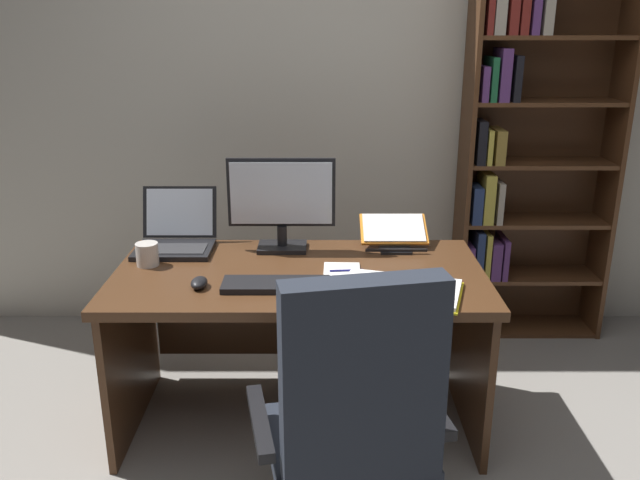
{
  "coord_description": "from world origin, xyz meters",
  "views": [
    {
      "loc": [
        -0.1,
        -1.78,
        1.72
      ],
      "look_at": [
        -0.11,
        0.71,
        0.88
      ],
      "focal_mm": 36.79,
      "sensor_mm": 36.0,
      "label": 1
    }
  ],
  "objects_px": {
    "computer_mouse": "(202,283)",
    "open_binder": "(403,290)",
    "notepad": "(345,272)",
    "office_chair": "(355,446)",
    "bookshelf": "(525,161)",
    "desk": "(303,306)",
    "laptop": "(179,237)",
    "keyboard": "(279,285)",
    "monitor": "(284,204)",
    "reading_stand_with_book": "(397,233)",
    "coffee_mug": "(150,254)",
    "pen": "(350,270)"
  },
  "relations": [
    {
      "from": "keyboard",
      "to": "open_binder",
      "type": "xyz_separation_m",
      "value": [
        0.48,
        -0.05,
        -0.0
      ]
    },
    {
      "from": "desk",
      "to": "notepad",
      "type": "relative_size",
      "value": 7.34
    },
    {
      "from": "office_chair",
      "to": "coffee_mug",
      "type": "xyz_separation_m",
      "value": [
        -0.84,
        0.87,
        0.33
      ]
    },
    {
      "from": "office_chair",
      "to": "open_binder",
      "type": "height_order",
      "value": "office_chair"
    },
    {
      "from": "laptop",
      "to": "computer_mouse",
      "type": "height_order",
      "value": "laptop"
    },
    {
      "from": "office_chair",
      "to": "monitor",
      "type": "relative_size",
      "value": 2.19
    },
    {
      "from": "keyboard",
      "to": "coffee_mug",
      "type": "bearing_deg",
      "value": 156.34
    },
    {
      "from": "laptop",
      "to": "notepad",
      "type": "bearing_deg",
      "value": -23.03
    },
    {
      "from": "computer_mouse",
      "to": "notepad",
      "type": "height_order",
      "value": "computer_mouse"
    },
    {
      "from": "desk",
      "to": "office_chair",
      "type": "bearing_deg",
      "value": -77.86
    },
    {
      "from": "monitor",
      "to": "notepad",
      "type": "distance_m",
      "value": 0.45
    },
    {
      "from": "bookshelf",
      "to": "open_binder",
      "type": "xyz_separation_m",
      "value": [
        -0.78,
        -1.16,
        -0.26
      ]
    },
    {
      "from": "monitor",
      "to": "notepad",
      "type": "height_order",
      "value": "monitor"
    },
    {
      "from": "desk",
      "to": "open_binder",
      "type": "distance_m",
      "value": 0.54
    },
    {
      "from": "office_chair",
      "to": "notepad",
      "type": "distance_m",
      "value": 0.82
    },
    {
      "from": "bookshelf",
      "to": "computer_mouse",
      "type": "xyz_separation_m",
      "value": [
        -1.56,
        -1.11,
        -0.25
      ]
    },
    {
      "from": "coffee_mug",
      "to": "laptop",
      "type": "bearing_deg",
      "value": 70.77
    },
    {
      "from": "computer_mouse",
      "to": "open_binder",
      "type": "bearing_deg",
      "value": -3.68
    },
    {
      "from": "office_chair",
      "to": "coffee_mug",
      "type": "bearing_deg",
      "value": 122.61
    },
    {
      "from": "notepad",
      "to": "pen",
      "type": "distance_m",
      "value": 0.02
    },
    {
      "from": "desk",
      "to": "open_binder",
      "type": "height_order",
      "value": "open_binder"
    },
    {
      "from": "open_binder",
      "to": "coffee_mug",
      "type": "height_order",
      "value": "coffee_mug"
    },
    {
      "from": "open_binder",
      "to": "computer_mouse",
      "type": "bearing_deg",
      "value": -167.72
    },
    {
      "from": "office_chair",
      "to": "notepad",
      "type": "height_order",
      "value": "office_chair"
    },
    {
      "from": "reading_stand_with_book",
      "to": "notepad",
      "type": "bearing_deg",
      "value": -125.14
    },
    {
      "from": "pen",
      "to": "open_binder",
      "type": "bearing_deg",
      "value": -45.33
    },
    {
      "from": "monitor",
      "to": "reading_stand_with_book",
      "type": "relative_size",
      "value": 1.56
    },
    {
      "from": "keyboard",
      "to": "monitor",
      "type": "bearing_deg",
      "value": 90.0
    },
    {
      "from": "monitor",
      "to": "office_chair",
      "type": "bearing_deg",
      "value": -75.76
    },
    {
      "from": "office_chair",
      "to": "laptop",
      "type": "height_order",
      "value": "office_chair"
    },
    {
      "from": "desk",
      "to": "office_chair",
      "type": "distance_m",
      "value": 0.9
    },
    {
      "from": "desk",
      "to": "keyboard",
      "type": "distance_m",
      "value": 0.34
    },
    {
      "from": "bookshelf",
      "to": "computer_mouse",
      "type": "distance_m",
      "value": 1.93
    },
    {
      "from": "notepad",
      "to": "office_chair",
      "type": "bearing_deg",
      "value": -89.14
    },
    {
      "from": "laptop",
      "to": "pen",
      "type": "distance_m",
      "value": 0.83
    },
    {
      "from": "office_chair",
      "to": "pen",
      "type": "height_order",
      "value": "office_chair"
    },
    {
      "from": "bookshelf",
      "to": "monitor",
      "type": "distance_m",
      "value": 1.42
    },
    {
      "from": "desk",
      "to": "monitor",
      "type": "distance_m",
      "value": 0.46
    },
    {
      "from": "notepad",
      "to": "monitor",
      "type": "bearing_deg",
      "value": 130.56
    },
    {
      "from": "office_chair",
      "to": "coffee_mug",
      "type": "height_order",
      "value": "office_chair"
    },
    {
      "from": "bookshelf",
      "to": "notepad",
      "type": "relative_size",
      "value": 9.35
    },
    {
      "from": "office_chair",
      "to": "monitor",
      "type": "xyz_separation_m",
      "value": [
        -0.27,
        1.08,
        0.49
      ]
    },
    {
      "from": "open_binder",
      "to": "desk",
      "type": "bearing_deg",
      "value": 158.42
    },
    {
      "from": "computer_mouse",
      "to": "coffee_mug",
      "type": "xyz_separation_m",
      "value": [
        -0.26,
        0.25,
        0.03
      ]
    },
    {
      "from": "pen",
      "to": "coffee_mug",
      "type": "xyz_separation_m",
      "value": [
        -0.84,
        0.1,
        0.03
      ]
    },
    {
      "from": "monitor",
      "to": "computer_mouse",
      "type": "xyz_separation_m",
      "value": [
        -0.3,
        -0.45,
        -0.19
      ]
    },
    {
      "from": "desk",
      "to": "keyboard",
      "type": "xyz_separation_m",
      "value": [
        -0.09,
        -0.25,
        0.21
      ]
    },
    {
      "from": "reading_stand_with_book",
      "to": "coffee_mug",
      "type": "relative_size",
      "value": 3.13
    },
    {
      "from": "bookshelf",
      "to": "reading_stand_with_book",
      "type": "xyz_separation_m",
      "value": [
        -0.74,
        -0.61,
        -0.21
      ]
    },
    {
      "from": "monitor",
      "to": "open_binder",
      "type": "relative_size",
      "value": 0.91
    }
  ]
}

